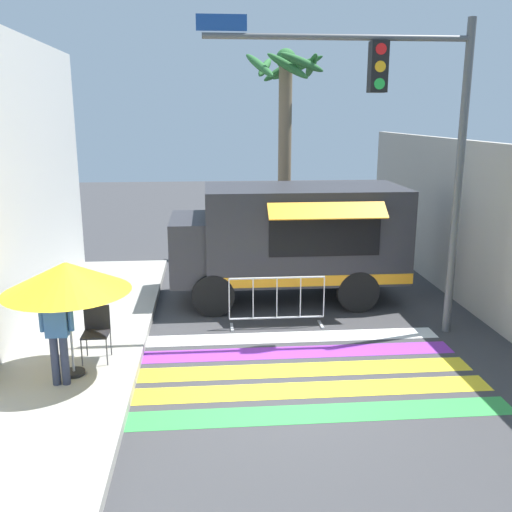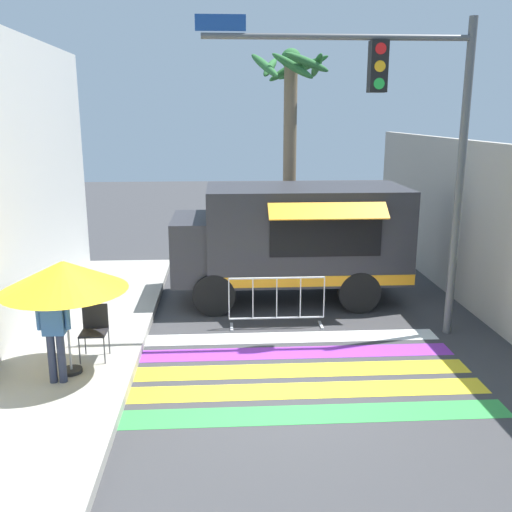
# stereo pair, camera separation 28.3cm
# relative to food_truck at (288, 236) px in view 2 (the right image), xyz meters

# --- Properties ---
(ground_plane) EXTENTS (60.00, 60.00, 0.00)m
(ground_plane) POSITION_rel_food_truck_xyz_m (-0.44, -4.60, -1.57)
(ground_plane) COLOR #38383A
(concrete_wall_right) EXTENTS (0.20, 16.00, 3.80)m
(concrete_wall_right) POSITION_rel_food_truck_xyz_m (4.17, -1.60, 0.32)
(concrete_wall_right) COLOR #A39E93
(concrete_wall_right) RESTS_ON ground_plane
(crosswalk_painted) EXTENTS (6.40, 3.60, 0.01)m
(crosswalk_painted) POSITION_rel_food_truck_xyz_m (-0.44, -3.99, -1.57)
(crosswalk_painted) COLOR green
(crosswalk_painted) RESTS_ON ground_plane
(food_truck) EXTENTS (5.44, 2.77, 2.74)m
(food_truck) POSITION_rel_food_truck_xyz_m (0.00, 0.00, 0.00)
(food_truck) COLOR #2D2D33
(food_truck) RESTS_ON ground_plane
(traffic_signal_pole) EXTENTS (5.10, 0.29, 6.10)m
(traffic_signal_pole) POSITION_rel_food_truck_xyz_m (2.00, -2.40, 2.64)
(traffic_signal_pole) COLOR #515456
(traffic_signal_pole) RESTS_ON ground_plane
(patio_umbrella) EXTENTS (2.04, 2.04, 1.93)m
(patio_umbrella) POSITION_rel_food_truck_xyz_m (-4.11, -4.19, 0.27)
(patio_umbrella) COLOR black
(patio_umbrella) RESTS_ON sidewalk_left
(folding_chair) EXTENTS (0.45, 0.45, 0.95)m
(folding_chair) POSITION_rel_food_truck_xyz_m (-3.82, -3.56, -0.83)
(folding_chair) COLOR #4C4C51
(folding_chair) RESTS_ON sidewalk_left
(vendor_person) EXTENTS (0.53, 0.23, 1.75)m
(vendor_person) POSITION_rel_food_truck_xyz_m (-4.22, -4.53, -0.41)
(vendor_person) COLOR #2D3347
(vendor_person) RESTS_ON sidewalk_left
(barricade_front) EXTENTS (2.02, 0.44, 1.09)m
(barricade_front) POSITION_rel_food_truck_xyz_m (-0.43, -1.85, -1.03)
(barricade_front) COLOR #B7BABF
(barricade_front) RESTS_ON ground_plane
(palm_tree) EXTENTS (2.54, 2.52, 6.27)m
(palm_tree) POSITION_rel_food_truck_xyz_m (0.57, 4.53, 2.69)
(palm_tree) COLOR #7A664C
(palm_tree) RESTS_ON ground_plane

